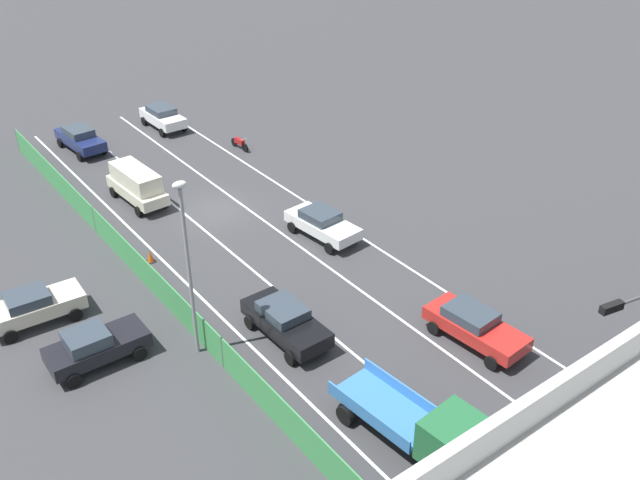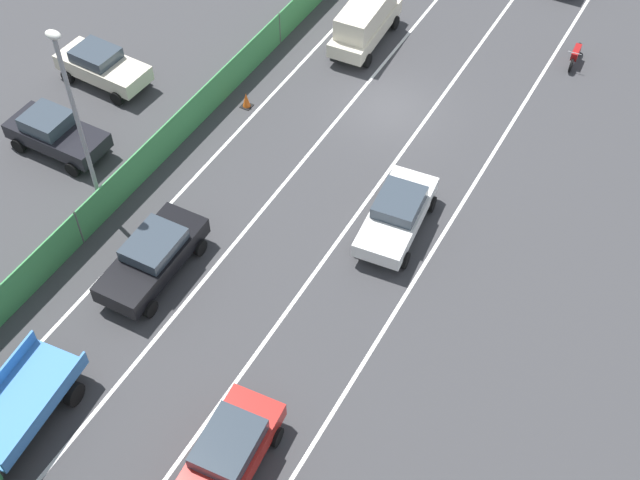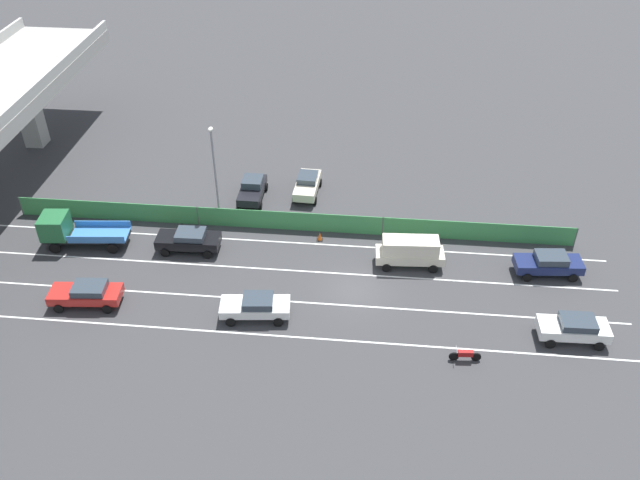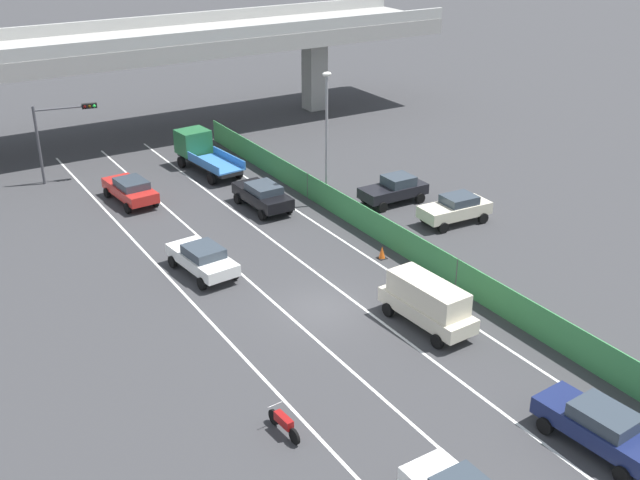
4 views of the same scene
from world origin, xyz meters
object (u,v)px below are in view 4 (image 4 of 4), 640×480
Objects in this scene: parked_sedan_cream at (455,208)px; traffic_light at (60,127)px; car_sedan_black at (263,195)px; car_van_cream at (427,301)px; street_lamp at (327,128)px; car_sedan_red at (130,189)px; parked_sedan_dark at (394,189)px; car_sedan_navy at (601,426)px; traffic_cone at (382,253)px; car_hatchback_white at (202,258)px; flatbed_truck_blue at (200,150)px; motorcycle at (284,423)px.

parked_sedan_cream is 25.94m from traffic_light.
car_van_cream is at bearing -90.65° from car_sedan_black.
car_sedan_red is at bearing 146.66° from street_lamp.
car_sedan_black is at bearing 155.63° from parked_sedan_dark.
street_lamp is at bearing -21.99° from car_sedan_black.
parked_sedan_cream is 8.95m from street_lamp.
traffic_light is (-8.68, 36.96, 2.85)m from car_sedan_navy.
traffic_cone is (-1.49, -7.98, -4.59)m from street_lamp.
street_lamp is at bearing 128.09° from parked_sedan_cream.
street_lamp is at bearing 79.44° from traffic_cone.
parked_sedan_cream is 6.67m from traffic_cone.
car_sedan_navy is 1.11× the size of parked_sedan_cream.
traffic_cone is (11.09, -20.60, -3.44)m from traffic_light.
parked_sedan_dark is 8.07m from traffic_cone.
car_van_cream reaches higher than car_hatchback_white.
car_hatchback_white is 17.70m from traffic_light.
street_lamp reaches higher than car_sedan_black.
flatbed_truck_blue is at bearing 30.26° from car_sedan_red.
car_sedan_red is 12.82m from street_lamp.
car_sedan_black is at bearing -38.66° from car_sedan_red.
street_lamp reaches higher than traffic_light.
car_sedan_black is 5.61m from street_lamp.
car_sedan_black is 16.13m from car_van_cream.
car_sedan_navy is at bearing -71.98° from car_hatchback_white.
car_hatchback_white is 1.11× the size of parked_sedan_dark.
traffic_cone is at bearing -82.65° from flatbed_truck_blue.
car_hatchback_white is at bearing -155.50° from street_lamp.
flatbed_truck_blue is 18.85m from parked_sedan_cream.
traffic_light is at bearing 128.68° from car_sedan_black.
parked_sedan_dark is (13.95, -8.58, 0.04)m from car_sedan_red.
traffic_light reaches higher than car_sedan_black.
motorcycle is 15.17m from traffic_cone.
car_hatchback_white is at bearing -82.46° from traffic_light.
traffic_light is at bearing 118.28° from traffic_cone.
car_hatchback_white is at bearing -168.77° from parked_sedan_dark.
car_hatchback_white is 11.88m from car_van_cream.
street_lamp reaches higher than car_hatchback_white.
car_sedan_navy is 0.91× the size of traffic_light.
traffic_light is (-8.93, 11.15, 2.85)m from car_sedan_black.
street_lamp is at bearing 24.50° from car_hatchback_white.
parked_sedan_cream is (8.58, -7.77, 0.00)m from car_sedan_black.
traffic_cone is (-5.27, -6.09, -0.59)m from parked_sedan_dark.
car_sedan_navy is 0.58× the size of street_lamp.
street_lamp reaches higher than car_sedan_red.
parked_sedan_dark is at bearing -24.37° from car_sedan_black.
car_sedan_black is 14.57m from traffic_light.
traffic_light reaches higher than traffic_cone.
car_sedan_black is (6.52, -5.22, 0.03)m from car_sedan_red.
flatbed_truck_blue is (0.04, 34.71, 0.38)m from car_sedan_navy.
car_van_cream is at bearing -104.64° from street_lamp.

